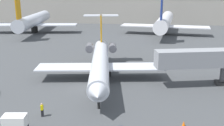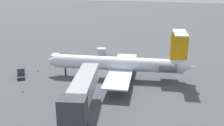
# 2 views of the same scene
# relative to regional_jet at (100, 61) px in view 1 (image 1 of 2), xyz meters

# --- Properties ---
(ground_plane) EXTENTS (400.00, 400.00, 0.10)m
(ground_plane) POSITION_rel_regional_jet_xyz_m (-1.36, -4.53, -3.21)
(ground_plane) COLOR #424447
(regional_jet) EXTENTS (21.53, 29.41, 9.66)m
(regional_jet) POSITION_rel_regional_jet_xyz_m (0.00, 0.00, 0.00)
(regional_jet) COLOR silver
(regional_jet) RESTS_ON ground_plane
(jet_bridge) EXTENTS (15.41, 6.31, 5.97)m
(jet_bridge) POSITION_rel_regional_jet_xyz_m (17.32, -0.83, 1.12)
(jet_bridge) COLOR gray
(jet_bridge) RESTS_ON ground_plane
(ground_crew_marshaller) EXTENTS (0.31, 0.43, 1.69)m
(ground_crew_marshaller) POSITION_rel_regional_jet_xyz_m (-4.53, -14.36, -2.31)
(ground_crew_marshaller) COLOR black
(ground_crew_marshaller) RESTS_ON ground_plane
(baggage_tug_trailing) EXTENTS (4.15, 1.90, 1.90)m
(baggage_tug_trailing) POSITION_rel_regional_jet_xyz_m (-6.35, -18.16, -2.33)
(baggage_tug_trailing) COLOR #262628
(baggage_tug_trailing) RESTS_ON ground_plane
(traffic_cone_mid) EXTENTS (0.36, 0.36, 0.55)m
(traffic_cone_mid) POSITION_rel_regional_jet_xyz_m (11.74, -14.59, -2.89)
(traffic_cone_mid) COLOR orange
(traffic_cone_mid) RESTS_ON ground_plane
(terminal_building) EXTENTS (140.96, 19.59, 11.88)m
(terminal_building) POSITION_rel_regional_jet_xyz_m (-1.36, 83.74, 2.80)
(terminal_building) COLOR #9E998E
(terminal_building) RESTS_ON ground_plane
(parked_airliner_west_mid) EXTENTS (29.85, 35.07, 13.40)m
(parked_airliner_west_mid) POSITION_rel_regional_jet_xyz_m (-31.00, 45.60, 1.13)
(parked_airliner_west_mid) COLOR silver
(parked_airliner_west_mid) RESTS_ON ground_plane
(parked_airliner_centre) EXTENTS (29.21, 34.36, 13.52)m
(parked_airliner_centre) POSITION_rel_regional_jet_xyz_m (13.54, 47.48, 1.20)
(parked_airliner_centre) COLOR white
(parked_airliner_centre) RESTS_ON ground_plane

